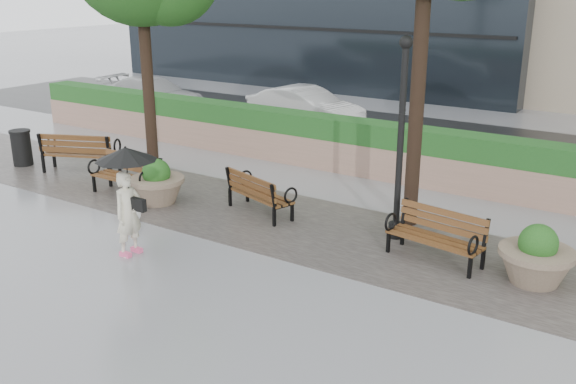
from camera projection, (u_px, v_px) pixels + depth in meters
The scene contains 15 objects.
ground at pixel (184, 276), 10.68m from camera, with size 100.00×100.00×0.00m, color gray.
cobble_strip at pixel (284, 221), 13.06m from camera, with size 28.00×3.20×0.01m, color #383330.
hedge_wall at pixel (372, 149), 16.03m from camera, with size 24.00×0.80×1.35m.
asphalt_street at pixel (430, 143), 19.41m from camera, with size 40.00×7.00×0.00m, color black.
bench_0 at pixel (81, 160), 16.36m from camera, with size 2.04×1.45×1.03m.
bench_1 at pixel (127, 184), 14.57m from camera, with size 1.74×0.70×0.93m.
bench_2 at pixel (260, 202), 13.43m from camera, with size 1.76×1.12×0.88m.
bench_3 at pixel (435, 247), 11.16m from camera, with size 1.76×0.92×0.90m.
planter_left at pixel (157, 186), 14.04m from camera, with size 1.20×1.20×1.01m.
planter_right at pixel (536, 260), 10.31m from camera, with size 1.20×1.20×1.01m.
trash_bin at pixel (22, 149), 16.91m from camera, with size 0.54×0.54×0.90m, color black.
lamppost at pixel (400, 154), 11.74m from camera, with size 0.28×0.28×3.78m.
car_left at pixel (153, 95), 23.82m from camera, with size 1.76×4.33×1.26m, color silver.
car_right at pixel (305, 108), 21.09m from camera, with size 1.43×4.10×1.35m, color silver.
pedestrian at pixel (128, 191), 11.17m from camera, with size 1.07×1.07×1.96m.
Camera 1 is at (6.77, -7.16, 4.68)m, focal length 40.00 mm.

